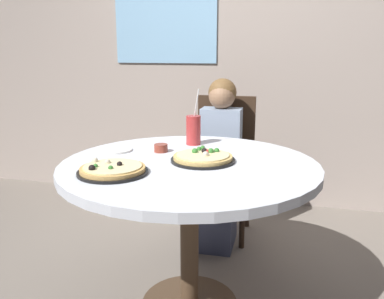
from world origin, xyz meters
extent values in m
cube|color=#A8998E|center=(0.00, 1.60, 1.45)|extent=(5.20, 0.12, 2.90)
cube|color=#8CBFE5|center=(-0.61, 1.54, 1.55)|extent=(0.86, 0.02, 0.79)
cylinder|color=silver|center=(0.00, 0.00, 0.73)|extent=(1.20, 1.20, 0.04)
cylinder|color=#4C3826|center=(0.00, 0.00, 0.36)|extent=(0.09, 0.09, 0.69)
cube|color=#382619|center=(0.00, 0.84, 0.43)|extent=(0.41, 0.41, 0.04)
cube|color=#382619|center=(0.00, 1.02, 0.69)|extent=(0.40, 0.05, 0.52)
cylinder|color=#382619|center=(-0.17, 0.67, 0.21)|extent=(0.04, 0.04, 0.41)
cylinder|color=#382619|center=(0.17, 0.68, 0.21)|extent=(0.04, 0.04, 0.41)
cylinder|color=#382619|center=(-0.17, 1.01, 0.21)|extent=(0.04, 0.04, 0.41)
cylinder|color=#382619|center=(0.17, 1.02, 0.21)|extent=(0.04, 0.04, 0.41)
cube|color=#3F4766|center=(0.00, 0.68, 0.23)|extent=(0.25, 0.32, 0.45)
cube|color=#8C9EB7|center=(0.00, 0.82, 0.67)|extent=(0.26, 0.17, 0.44)
sphere|color=#997051|center=(0.00, 0.82, 0.97)|extent=(0.17, 0.17, 0.17)
sphere|color=brown|center=(0.00, 0.84, 0.99)|extent=(0.18, 0.18, 0.18)
cylinder|color=black|center=(0.06, 0.04, 0.76)|extent=(0.30, 0.30, 0.01)
cylinder|color=#D8B266|center=(0.06, 0.04, 0.77)|extent=(0.28, 0.28, 0.02)
cylinder|color=beige|center=(0.06, 0.04, 0.78)|extent=(0.25, 0.25, 0.01)
sphere|color=black|center=(0.05, 0.08, 0.79)|extent=(0.03, 0.03, 0.03)
sphere|color=#387F33|center=(0.03, 0.14, 0.79)|extent=(0.02, 0.02, 0.02)
sphere|color=beige|center=(0.07, 0.01, 0.79)|extent=(0.03, 0.03, 0.03)
sphere|color=#387F33|center=(0.08, 0.08, 0.79)|extent=(0.03, 0.03, 0.03)
sphere|color=#387F33|center=(0.01, 0.06, 0.79)|extent=(0.03, 0.03, 0.03)
sphere|color=#387F33|center=(0.02, 0.11, 0.79)|extent=(0.02, 0.02, 0.02)
sphere|color=#387F33|center=(0.11, 0.10, 0.79)|extent=(0.03, 0.03, 0.03)
sphere|color=#B2231E|center=(0.07, 0.08, 0.79)|extent=(0.02, 0.02, 0.02)
cylinder|color=black|center=(-0.27, -0.25, 0.76)|extent=(0.30, 0.30, 0.01)
cylinder|color=tan|center=(-0.27, -0.25, 0.77)|extent=(0.28, 0.28, 0.02)
cylinder|color=beige|center=(-0.27, -0.25, 0.78)|extent=(0.25, 0.25, 0.01)
sphere|color=beige|center=(-0.37, -0.21, 0.79)|extent=(0.03, 0.03, 0.03)
sphere|color=#387F33|center=(-0.26, -0.29, 0.79)|extent=(0.02, 0.02, 0.02)
sphere|color=beige|center=(-0.31, -0.21, 0.79)|extent=(0.02, 0.02, 0.02)
sphere|color=black|center=(-0.33, -0.32, 0.79)|extent=(0.03, 0.03, 0.03)
sphere|color=black|center=(-0.24, -0.23, 0.79)|extent=(0.02, 0.02, 0.02)
sphere|color=#387F33|center=(-0.33, -0.28, 0.79)|extent=(0.02, 0.02, 0.02)
cylinder|color=#B73333|center=(-0.07, 0.36, 0.83)|extent=(0.08, 0.08, 0.16)
cylinder|color=white|center=(-0.06, 0.36, 0.95)|extent=(0.05, 0.03, 0.22)
cylinder|color=brown|center=(-0.19, 0.16, 0.77)|extent=(0.07, 0.07, 0.04)
cylinder|color=white|center=(-0.43, 0.12, 0.76)|extent=(0.18, 0.18, 0.01)
camera|label=1|loc=(0.46, -1.74, 1.26)|focal=37.79mm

